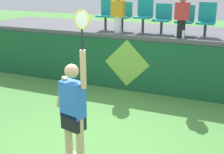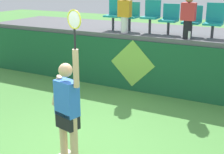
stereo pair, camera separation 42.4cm
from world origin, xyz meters
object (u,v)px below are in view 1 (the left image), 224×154
object	(u,v)px
water_bottle	(183,34)
spectator_1	(118,12)
stadium_chair_4	(185,19)
spectator_0	(182,15)
stadium_chair_2	(144,14)
stadium_chair_5	(206,19)
tennis_player	(73,110)
stadium_chair_0	(107,13)
stadium_chair_3	(162,17)
stadium_chair_1	(123,15)

from	to	relation	value
water_bottle	spectator_1	distance (m)	1.87
stadium_chair_4	spectator_0	distance (m)	0.47
stadium_chair_2	stadium_chair_5	world-z (taller)	stadium_chair_2
stadium_chair_4	spectator_0	world-z (taller)	spectator_0
stadium_chair_2	spectator_1	world-z (taller)	spectator_1
tennis_player	water_bottle	world-z (taller)	tennis_player
stadium_chair_0	stadium_chair_3	distance (m)	1.64
stadium_chair_4	stadium_chair_5	distance (m)	0.53
stadium_chair_0	water_bottle	bearing A→B (deg)	-13.39
water_bottle	spectator_1	size ratio (longest dim) A/B	0.19
tennis_player	spectator_1	world-z (taller)	spectator_1
stadium_chair_3	stadium_chair_5	xyz separation A→B (m)	(1.13, 0.01, 0.01)
stadium_chair_1	stadium_chair_4	xyz separation A→B (m)	(1.72, 0.00, -0.04)
water_bottle	stadium_chair_2	world-z (taller)	stadium_chair_2
stadium_chair_0	tennis_player	bearing A→B (deg)	-72.33
stadium_chair_5	spectator_1	world-z (taller)	spectator_1
tennis_player	stadium_chair_0	xyz separation A→B (m)	(-1.38, 4.33, 1.03)
stadium_chair_3	spectator_1	xyz separation A→B (m)	(-1.12, -0.40, 0.13)
stadium_chair_4	tennis_player	bearing A→B (deg)	-101.17
stadium_chair_5	spectator_0	size ratio (longest dim) A/B	0.80
stadium_chair_4	stadium_chair_5	xyz separation A→B (m)	(0.53, 0.01, 0.03)
stadium_chair_5	spectator_1	bearing A→B (deg)	-169.72
stadium_chair_0	stadium_chair_4	size ratio (longest dim) A/B	1.11
spectator_0	spectator_1	world-z (taller)	spectator_1
water_bottle	spectator_1	bearing A→B (deg)	175.26
stadium_chair_2	stadium_chair_4	xyz separation A→B (m)	(1.12, -0.00, -0.07)
stadium_chair_3	spectator_0	bearing A→B (deg)	-36.79
stadium_chair_2	stadium_chair_4	distance (m)	1.12
stadium_chair_4	spectator_1	world-z (taller)	spectator_1
spectator_0	stadium_chair_2	bearing A→B (deg)	158.06
tennis_player	stadium_chair_5	distance (m)	4.67
stadium_chair_5	spectator_1	size ratio (longest dim) A/B	0.79
stadium_chair_4	spectator_0	size ratio (longest dim) A/B	0.73
stadium_chair_1	stadium_chair_2	xyz separation A→B (m)	(0.60, 0.01, 0.03)
water_bottle	stadium_chair_4	xyz separation A→B (m)	(-0.08, 0.55, 0.32)
stadium_chair_1	spectator_1	distance (m)	0.41
stadium_chair_3	stadium_chair_4	xyz separation A→B (m)	(0.60, -0.00, -0.01)
stadium_chair_4	stadium_chair_2	bearing A→B (deg)	179.86
water_bottle	spectator_0	bearing A→B (deg)	129.08
stadium_chair_2	stadium_chair_3	distance (m)	0.52
water_bottle	stadium_chair_5	world-z (taller)	stadium_chair_5
stadium_chair_2	stadium_chair_4	size ratio (longest dim) A/B	1.13
stadium_chair_1	stadium_chair_5	xyz separation A→B (m)	(2.25, 0.01, -0.01)
stadium_chair_2	stadium_chair_0	bearing A→B (deg)	179.99
stadium_chair_2	spectator_1	size ratio (longest dim) A/B	0.81
tennis_player	stadium_chair_5	world-z (taller)	tennis_player
stadium_chair_1	stadium_chair_3	xyz separation A→B (m)	(1.12, 0.00, -0.02)
spectator_1	stadium_chair_4	bearing A→B (deg)	13.09
stadium_chair_1	stadium_chair_2	world-z (taller)	stadium_chair_2
stadium_chair_2	spectator_0	size ratio (longest dim) A/B	0.82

